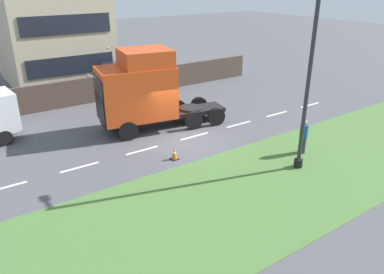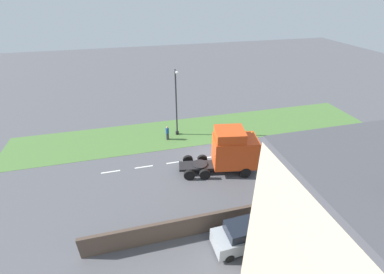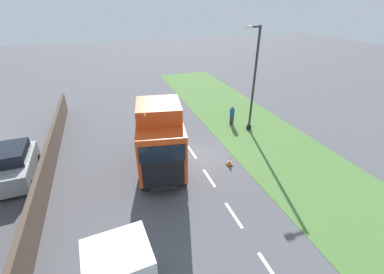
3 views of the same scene
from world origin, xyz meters
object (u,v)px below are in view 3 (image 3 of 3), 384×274
Objects in this scene: parked_car at (15,165)px; lamp_post at (253,87)px; pedestrian at (232,116)px; traffic_cone_lead at (229,162)px; lorry_cab at (161,141)px.

lamp_post is (-16.34, -1.37, 2.63)m from parked_car.
pedestrian reaches higher than traffic_cone_lead.
parked_car is 16.61m from lamp_post.
traffic_cone_lead is (3.83, 4.24, -3.35)m from lamp_post.
pedestrian is at bearing -118.02° from traffic_cone_lead.
lamp_post reaches higher than traffic_cone_lead.
parked_car is (8.22, -2.27, -1.27)m from lorry_cab.
pedestrian is (-7.25, -4.98, -1.43)m from lorry_cab.
lorry_cab is 8.62m from parked_car.
traffic_cone_lead is (-4.29, 0.60, -1.99)m from lorry_cab.
parked_car is 15.71m from pedestrian.
lorry_cab reaches higher than parked_car.
parked_car is 12.85m from traffic_cone_lead.
parked_car is at bearing -12.90° from traffic_cone_lead.
lorry_cab reaches higher than traffic_cone_lead.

